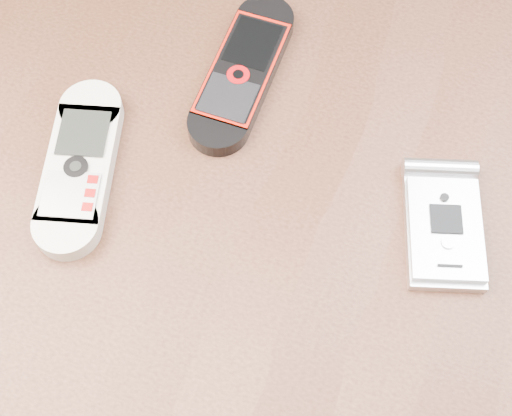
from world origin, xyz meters
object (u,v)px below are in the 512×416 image
object	(u,v)px
nokia_white	(80,166)
motorola_razr	(444,227)
nokia_black_red	(243,71)
table	(251,261)

from	to	relation	value
nokia_white	motorola_razr	distance (m)	0.30
nokia_black_red	motorola_razr	world-z (taller)	same
nokia_white	table	bearing A→B (deg)	-10.70
table	nokia_black_red	world-z (taller)	nokia_black_red
motorola_razr	table	bearing A→B (deg)	176.10
nokia_black_red	table	bearing A→B (deg)	-67.35
table	motorola_razr	distance (m)	0.19
nokia_white	motorola_razr	xyz separation A→B (m)	(0.29, 0.04, -0.00)
table	nokia_black_red	bearing A→B (deg)	112.25
table	motorola_razr	size ratio (longest dim) A/B	10.47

